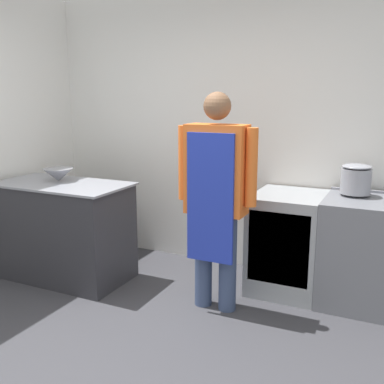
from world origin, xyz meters
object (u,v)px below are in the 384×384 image
mixing_bowl (58,175)px  stock_pot (356,179)px  stove (372,254)px  person_cook (216,190)px  fridge_unit (288,242)px

mixing_bowl → stock_pot: stock_pot is taller
stove → stock_pot: (-0.18, 0.12, 0.58)m
stock_pot → person_cook: bearing=-143.4°
person_cook → stock_pot: person_cook is taller
stove → mixing_bowl: (-2.74, -0.54, 0.53)m
mixing_bowl → stock_pot: (2.56, 0.66, 0.06)m
fridge_unit → mixing_bowl: bearing=-164.8°
stove → person_cook: bearing=-152.4°
stove → stock_pot: stock_pot is taller
person_cook → stove: bearing=27.6°
mixing_bowl → stock_pot: size_ratio=1.12×
stove → fridge_unit: bearing=178.6°
mixing_bowl → stock_pot: 2.65m
stove → stock_pot: size_ratio=3.66×
fridge_unit → stock_pot: (0.52, 0.10, 0.59)m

